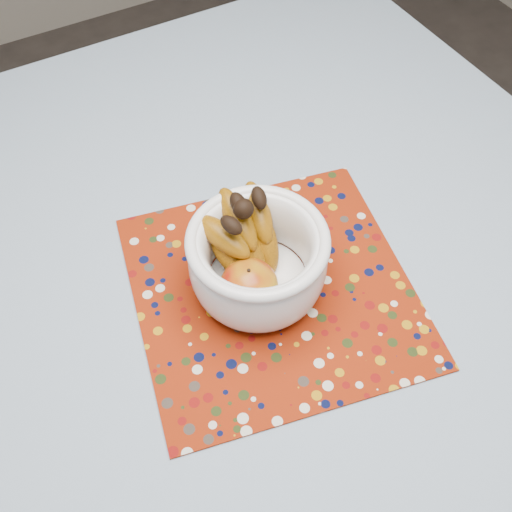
# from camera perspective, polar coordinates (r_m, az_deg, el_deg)

# --- Properties ---
(table) EXTENTS (1.20, 1.20, 0.75)m
(table) POSITION_cam_1_polar(r_m,az_deg,el_deg) (1.00, -1.60, -3.92)
(table) COLOR brown
(table) RESTS_ON ground
(tablecloth) EXTENTS (1.32, 1.32, 0.01)m
(tablecloth) POSITION_cam_1_polar(r_m,az_deg,el_deg) (0.93, -1.71, -1.21)
(tablecloth) COLOR slate
(tablecloth) RESTS_ON table
(placemat) EXTENTS (0.48, 0.48, 0.00)m
(placemat) POSITION_cam_1_polar(r_m,az_deg,el_deg) (0.90, 1.59, -3.20)
(placemat) COLOR maroon
(placemat) RESTS_ON tablecloth
(fruit_bowl) EXTENTS (0.20, 0.21, 0.16)m
(fruit_bowl) POSITION_cam_1_polar(r_m,az_deg,el_deg) (0.85, -0.25, 0.19)
(fruit_bowl) COLOR white
(fruit_bowl) RESTS_ON placemat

